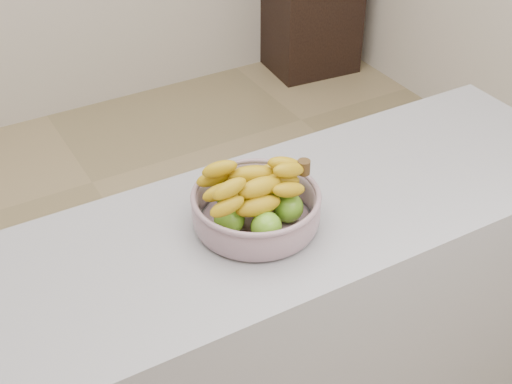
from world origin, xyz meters
TOP-DOWN VIEW (x-y plane):
  - ground at (0.00, 0.00)m, footprint 4.00×4.00m
  - counter at (0.00, -0.44)m, footprint 2.00×0.60m
  - fruit_bowl at (-0.02, -0.44)m, footprint 0.33×0.33m

SIDE VIEW (x-z plane):
  - ground at x=0.00m, z-range 0.00..0.00m
  - counter at x=0.00m, z-range 0.00..0.90m
  - fruit_bowl at x=-0.02m, z-range 0.87..1.04m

